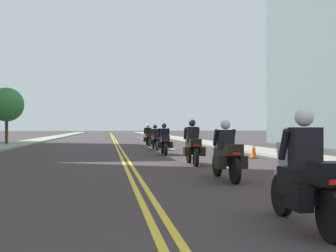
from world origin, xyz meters
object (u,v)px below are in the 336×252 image
object	(u,v)px
motorcycle_4	(155,139)
motorcycle_5	(148,137)
street_tree_0	(7,105)
traffic_cone_0	(254,150)
motorcycle_1	(227,155)
motorcycle_2	(193,147)
motorcycle_0	(308,181)
motorcycle_3	(164,142)
traffic_cone_1	(294,155)

from	to	relation	value
motorcycle_4	motorcycle_5	world-z (taller)	motorcycle_5
motorcycle_5	street_tree_0	bearing A→B (deg)	164.53
motorcycle_4	traffic_cone_0	world-z (taller)	motorcycle_4
motorcycle_1	motorcycle_2	xyz separation A→B (m)	(0.02, 4.49, 0.03)
motorcycle_0	motorcycle_4	distance (m)	20.39
motorcycle_2	motorcycle_3	size ratio (longest dim) A/B	0.97
motorcycle_3	motorcycle_4	distance (m)	4.79
motorcycle_3	motorcycle_0	bearing A→B (deg)	-88.48
motorcycle_0	motorcycle_3	size ratio (longest dim) A/B	0.98
motorcycle_5	traffic_cone_0	distance (m)	13.71
motorcycle_0	traffic_cone_1	bearing A→B (deg)	67.77
motorcycle_3	street_tree_0	xyz separation A→B (m)	(-10.67, 13.12, 2.52)
traffic_cone_1	motorcycle_1	bearing A→B (deg)	-134.69
traffic_cone_1	street_tree_0	bearing A→B (deg)	125.86
motorcycle_1	street_tree_0	distance (m)	26.02
motorcycle_0	traffic_cone_0	size ratio (longest dim) A/B	3.06
motorcycle_1	street_tree_0	size ratio (longest dim) A/B	0.51
motorcycle_1	traffic_cone_1	distance (m)	4.99
motorcycle_3	street_tree_0	distance (m)	17.10
traffic_cone_0	motorcycle_3	bearing A→B (deg)	141.02
traffic_cone_0	traffic_cone_1	bearing A→B (deg)	-88.49
motorcycle_3	motorcycle_5	size ratio (longest dim) A/B	1.05
traffic_cone_1	motorcycle_5	bearing A→B (deg)	101.80
motorcycle_1	motorcycle_2	distance (m)	4.49
motorcycle_3	traffic_cone_0	size ratio (longest dim) A/B	3.11
motorcycle_2	traffic_cone_0	bearing A→B (deg)	42.36
motorcycle_3	motorcycle_1	bearing A→B (deg)	-86.57
motorcycle_4	traffic_cone_0	distance (m)	8.53
motorcycle_1	traffic_cone_1	xyz separation A→B (m)	(3.51, 3.55, -0.24)
motorcycle_1	traffic_cone_0	world-z (taller)	motorcycle_1
motorcycle_1	motorcycle_3	bearing A→B (deg)	91.16
motorcycle_0	motorcycle_5	world-z (taller)	motorcycle_0
motorcycle_0	traffic_cone_0	distance (m)	13.21
motorcycle_5	motorcycle_2	bearing A→B (deg)	-90.59
motorcycle_5	street_tree_0	xyz separation A→B (m)	(-10.84, 2.82, 2.50)
motorcycle_3	traffic_cone_0	xyz separation A→B (m)	(3.65, -2.95, -0.29)
motorcycle_2	traffic_cone_1	size ratio (longest dim) A/B	2.64
motorcycle_2	motorcycle_3	xyz separation A→B (m)	(-0.26, 5.87, -0.03)
traffic_cone_0	street_tree_0	world-z (taller)	street_tree_0
motorcycle_0	motorcycle_2	world-z (taller)	motorcycle_2
motorcycle_0	motorcycle_2	xyz separation A→B (m)	(0.41, 9.73, 0.02)
traffic_cone_0	street_tree_0	distance (m)	21.71
traffic_cone_1	traffic_cone_0	bearing A→B (deg)	91.51
motorcycle_2	motorcycle_4	distance (m)	10.66
motorcycle_5	traffic_cone_0	xyz separation A→B (m)	(3.48, -13.26, -0.31)
motorcycle_1	motorcycle_3	size ratio (longest dim) A/B	1.03
motorcycle_4	motorcycle_1	bearing A→B (deg)	-90.84
motorcycle_2	motorcycle_4	world-z (taller)	motorcycle_2
motorcycle_2	street_tree_0	bearing A→B (deg)	121.52
motorcycle_0	motorcycle_1	bearing A→B (deg)	87.40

